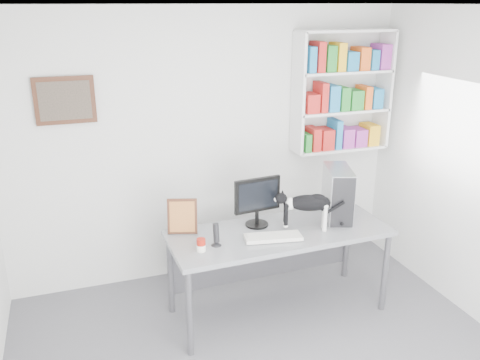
% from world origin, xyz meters
% --- Properties ---
extents(room, '(4.01, 4.01, 2.70)m').
position_xyz_m(room, '(0.00, 0.00, 1.35)').
color(room, '#535257').
rests_on(room, ground).
extents(bookshelf, '(1.03, 0.28, 1.24)m').
position_xyz_m(bookshelf, '(1.40, 1.85, 1.85)').
color(bookshelf, silver).
rests_on(bookshelf, room).
extents(wall_art, '(0.52, 0.04, 0.42)m').
position_xyz_m(wall_art, '(-1.30, 1.97, 1.90)').
color(wall_art, '#492717').
rests_on(wall_art, room).
extents(desk, '(1.97, 0.81, 0.81)m').
position_xyz_m(desk, '(0.36, 1.00, 0.41)').
color(desk, slate).
rests_on(desk, room).
extents(monitor, '(0.45, 0.25, 0.46)m').
position_xyz_m(monitor, '(0.22, 1.18, 1.04)').
color(monitor, black).
rests_on(monitor, desk).
extents(keyboard, '(0.51, 0.27, 0.04)m').
position_xyz_m(keyboard, '(0.25, 0.87, 0.83)').
color(keyboard, beige).
rests_on(keyboard, desk).
extents(pc_tower, '(0.35, 0.52, 0.48)m').
position_xyz_m(pc_tower, '(0.98, 1.11, 1.05)').
color(pc_tower, '#ADACB1').
rests_on(pc_tower, desk).
extents(speaker, '(0.09, 0.09, 0.20)m').
position_xyz_m(speaker, '(-0.24, 0.91, 0.92)').
color(speaker, black).
rests_on(speaker, desk).
extents(leaning_print, '(0.28, 0.18, 0.32)m').
position_xyz_m(leaning_print, '(-0.45, 1.25, 0.97)').
color(leaning_print, '#492717').
rests_on(leaning_print, desk).
extents(soup_can, '(0.07, 0.07, 0.11)m').
position_xyz_m(soup_can, '(-0.39, 0.86, 0.87)').
color(soup_can, '#A3190D').
rests_on(soup_can, desk).
extents(cat, '(0.57, 0.33, 0.34)m').
position_xyz_m(cat, '(0.60, 0.95, 0.98)').
color(cat, black).
rests_on(cat, desk).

